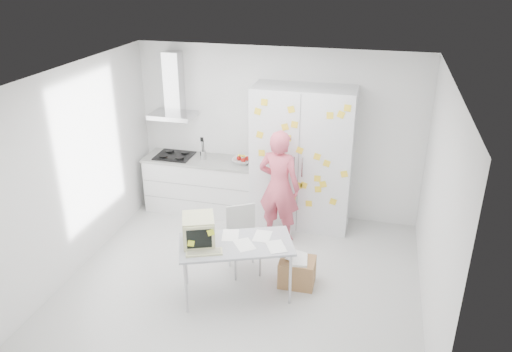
% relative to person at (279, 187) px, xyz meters
% --- Properties ---
extents(floor, '(4.50, 4.00, 0.02)m').
position_rel_person_xyz_m(floor, '(-0.22, -1.10, -0.87)').
color(floor, silver).
rests_on(floor, ground).
extents(walls, '(4.52, 4.01, 2.70)m').
position_rel_person_xyz_m(walls, '(-0.22, -0.38, 0.49)').
color(walls, white).
rests_on(walls, ground).
extents(ceiling, '(4.50, 4.00, 0.02)m').
position_rel_person_xyz_m(ceiling, '(-0.22, -1.10, 1.84)').
color(ceiling, white).
rests_on(ceiling, walls).
extents(counter_run, '(1.84, 0.63, 1.28)m').
position_rel_person_xyz_m(counter_run, '(-1.42, 0.60, -0.39)').
color(counter_run, white).
rests_on(counter_run, ground).
extents(range_hood, '(0.70, 0.48, 1.01)m').
position_rel_person_xyz_m(range_hood, '(-1.87, 0.74, 1.10)').
color(range_hood, silver).
rests_on(range_hood, walls).
extents(tall_cabinet, '(1.50, 0.68, 2.20)m').
position_rel_person_xyz_m(tall_cabinet, '(0.23, 0.57, 0.24)').
color(tall_cabinet, silver).
rests_on(tall_cabinet, ground).
extents(person, '(0.69, 0.51, 1.72)m').
position_rel_person_xyz_m(person, '(0.00, 0.00, 0.00)').
color(person, '#D85467').
rests_on(person, ground).
extents(desk, '(1.52, 1.14, 1.08)m').
position_rel_person_xyz_m(desk, '(-0.50, -1.51, -0.04)').
color(desk, '#AEB0B9').
rests_on(desk, ground).
extents(chair, '(0.56, 0.56, 0.91)m').
position_rel_person_xyz_m(chair, '(-0.30, -0.89, -0.34)').
color(chair, '#B5B5B2').
rests_on(chair, ground).
extents(cardboard_box, '(0.46, 0.37, 0.40)m').
position_rel_person_xyz_m(cardboard_box, '(0.47, -1.05, -0.67)').
color(cardboard_box, '#A47647').
rests_on(cardboard_box, ground).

